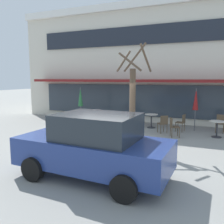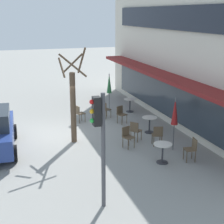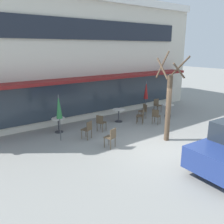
{
  "view_description": "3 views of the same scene",
  "coord_description": "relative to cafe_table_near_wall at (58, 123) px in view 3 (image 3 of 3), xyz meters",
  "views": [
    {
      "loc": [
        3.92,
        -8.12,
        2.69
      ],
      "look_at": [
        -0.75,
        3.04,
        0.97
      ],
      "focal_mm": 38.0,
      "sensor_mm": 36.0,
      "label": 1
    },
    {
      "loc": [
        14.99,
        -1.94,
        5.44
      ],
      "look_at": [
        0.32,
        2.84,
        0.98
      ],
      "focal_mm": 55.0,
      "sensor_mm": 36.0,
      "label": 2
    },
    {
      "loc": [
        -7.27,
        -6.12,
        4.27
      ],
      "look_at": [
        -0.36,
        3.33,
        1.06
      ],
      "focal_mm": 38.0,
      "sensor_mm": 36.0,
      "label": 3
    }
  ],
  "objects": [
    {
      "name": "ground_plane",
      "position": [
        2.64,
        -4.88,
        -0.52
      ],
      "size": [
        80.0,
        80.0,
        0.0
      ],
      "primitive_type": "plane",
      "color": "gray"
    },
    {
      "name": "building_facade",
      "position": [
        2.64,
        5.08,
        3.11
      ],
      "size": [
        17.23,
        9.1,
        7.26
      ],
      "color": "beige",
      "rests_on": "ground"
    },
    {
      "name": "cafe_table_near_wall",
      "position": [
        0.0,
        0.0,
        0.0
      ],
      "size": [
        0.7,
        0.7,
        0.76
      ],
      "color": "#333338",
      "rests_on": "ground"
    },
    {
      "name": "cafe_table_streetside",
      "position": [
        6.89,
        -1.33,
        0.0
      ],
      "size": [
        0.7,
        0.7,
        0.76
      ],
      "color": "#333338",
      "rests_on": "ground"
    },
    {
      "name": "cafe_table_by_tree",
      "position": [
        3.62,
        -0.4,
        0.0
      ],
      "size": [
        0.7,
        0.7,
        0.76
      ],
      "color": "#333338",
      "rests_on": "ground"
    },
    {
      "name": "patio_umbrella_green_folded",
      "position": [
        -0.4,
        -1.11,
        1.11
      ],
      "size": [
        0.28,
        0.28,
        2.2
      ],
      "color": "#4C4C51",
      "rests_on": "ground"
    },
    {
      "name": "patio_umbrella_cream_folded",
      "position": [
        5.86,
        -0.33,
        1.11
      ],
      "size": [
        0.28,
        0.28,
        2.2
      ],
      "color": "#4C4C51",
      "rests_on": "ground"
    },
    {
      "name": "cafe_chair_0",
      "position": [
        7.07,
        -0.2,
        0.01
      ],
      "size": [
        0.46,
        0.46,
        0.89
      ],
      "color": "brown",
      "rests_on": "ground"
    },
    {
      "name": "cafe_chair_1",
      "position": [
        0.74,
        -1.7,
        0.01
      ],
      "size": [
        0.53,
        0.53,
        0.89
      ],
      "color": "brown",
      "rests_on": "ground"
    },
    {
      "name": "cafe_chair_2",
      "position": [
        5.03,
        -2.04,
        0.01
      ],
      "size": [
        0.52,
        0.52,
        0.89
      ],
      "color": "brown",
      "rests_on": "ground"
    },
    {
      "name": "cafe_chair_3",
      "position": [
        1.83,
        -1.18,
        0.01
      ],
      "size": [
        0.53,
        0.53,
        0.89
      ],
      "color": "brown",
      "rests_on": "ground"
    },
    {
      "name": "cafe_chair_4",
      "position": [
        4.45,
        -1.45,
        0.01
      ],
      "size": [
        0.56,
        0.56,
        0.89
      ],
      "color": "brown",
      "rests_on": "ground"
    },
    {
      "name": "cafe_chair_5",
      "position": [
        1.04,
        -3.19,
        0.01
      ],
      "size": [
        0.5,
        0.5,
        0.89
      ],
      "color": "brown",
      "rests_on": "ground"
    },
    {
      "name": "cafe_chair_6",
      "position": [
        5.26,
        -0.77,
        0.01
      ],
      "size": [
        0.48,
        0.48,
        0.89
      ],
      "color": "brown",
      "rests_on": "ground"
    },
    {
      "name": "street_tree",
      "position": [
        3.69,
        -4.02,
        1.31
      ],
      "size": [
        1.22,
        1.2,
        4.12
      ],
      "color": "brown",
      "rests_on": "ground"
    }
  ]
}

